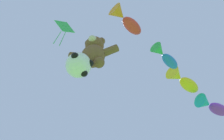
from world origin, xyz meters
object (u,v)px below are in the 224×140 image
(fish_kite_cobalt, at_px, (165,56))
(fish_kite_violet, at_px, (212,106))
(soccer_ball_kite, at_px, (79,65))
(teddy_bear_kite, at_px, (94,52))
(diamond_kite, at_px, (64,28))
(fish_kite_crimson, at_px, (125,20))
(fish_kite_goldfin, at_px, (183,80))

(fish_kite_cobalt, bearing_deg, fish_kite_violet, 56.70)
(soccer_ball_kite, height_order, fish_kite_cobalt, fish_kite_cobalt)
(teddy_bear_kite, distance_m, diamond_kite, 3.59)
(fish_kite_crimson, height_order, fish_kite_violet, fish_kite_crimson)
(soccer_ball_kite, bearing_deg, fish_kite_cobalt, 36.79)
(fish_kite_goldfin, bearing_deg, diamond_kite, -141.79)
(fish_kite_cobalt, bearing_deg, diamond_kite, -153.11)
(soccer_ball_kite, bearing_deg, teddy_bear_kite, 31.26)
(soccer_ball_kite, distance_m, fish_kite_crimson, 5.10)
(teddy_bear_kite, xyz_separation_m, fish_kite_crimson, (1.46, 0.25, 3.51))
(teddy_bear_kite, bearing_deg, fish_kite_cobalt, 37.41)
(teddy_bear_kite, bearing_deg, diamond_kite, -177.78)
(fish_kite_crimson, bearing_deg, fish_kite_violet, 54.60)
(soccer_ball_kite, distance_m, diamond_kite, 4.53)
(fish_kite_goldfin, relative_size, fish_kite_violet, 1.03)
(fish_kite_cobalt, height_order, fish_kite_violet, fish_kite_cobalt)
(fish_kite_crimson, bearing_deg, diamond_kite, -174.38)
(fish_kite_goldfin, relative_size, diamond_kite, 0.84)
(teddy_bear_kite, relative_size, soccer_ball_kite, 2.09)
(teddy_bear_kite, relative_size, fish_kite_cobalt, 1.08)
(fish_kite_crimson, bearing_deg, fish_kite_goldfin, 57.27)
(fish_kite_crimson, relative_size, fish_kite_cobalt, 1.06)
(fish_kite_cobalt, distance_m, diamond_kite, 5.74)
(fish_kite_cobalt, bearing_deg, fish_kite_crimson, -128.95)
(soccer_ball_kite, bearing_deg, fish_kite_goldfin, 46.55)
(fish_kite_crimson, distance_m, diamond_kite, 3.32)
(diamond_kite, bearing_deg, fish_kite_goldfin, 38.21)
(fish_kite_goldfin, bearing_deg, fish_kite_violet, 48.66)
(soccer_ball_kite, relative_size, diamond_kite, 0.35)
(soccer_ball_kite, distance_m, fish_kite_cobalt, 6.14)
(fish_kite_violet, bearing_deg, fish_kite_cobalt, -123.30)
(teddy_bear_kite, bearing_deg, fish_kite_goldfin, 47.62)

